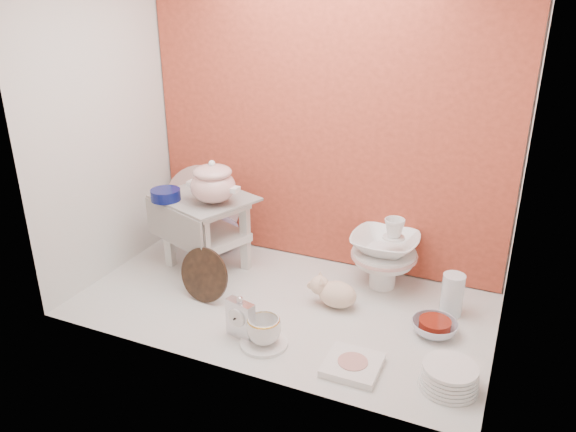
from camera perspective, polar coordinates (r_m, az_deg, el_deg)
name	(u,v)px	position (r m, az deg, el deg)	size (l,w,h in m)	color
ground	(282,303)	(2.53, -0.60, -8.90)	(1.80, 1.80, 0.00)	silver
niche_shell	(299,87)	(2.36, 1.15, 13.01)	(1.86, 1.03, 1.53)	#C74A31
step_stool	(206,232)	(2.79, -8.31, -1.66)	(0.43, 0.37, 0.38)	silver
soup_tureen	(213,182)	(2.59, -7.67, 3.46)	(0.25, 0.25, 0.21)	white
cobalt_bowl	(166,195)	(2.70, -12.37, 2.13)	(0.14, 0.14, 0.05)	#0B1253
floral_platter	(203,204)	(3.08, -8.71, 1.22)	(0.43, 0.10, 0.43)	white
blue_white_vase	(215,227)	(2.99, -7.41, -1.07)	(0.25, 0.25, 0.26)	white
lacquer_tray	(204,275)	(2.53, -8.54, -5.96)	(0.25, 0.07, 0.25)	black
mantel_clock	(240,317)	(2.28, -4.87, -10.24)	(0.12, 0.04, 0.18)	silver
plush_pig	(337,294)	(2.48, 5.04, -7.93)	(0.22, 0.15, 0.13)	beige
teacup_saucer	(264,343)	(2.27, -2.46, -12.79)	(0.19, 0.19, 0.01)	white
gold_rim_teacup	(264,330)	(2.24, -2.48, -11.53)	(0.14, 0.14, 0.11)	white
lattice_dish	(353,365)	(2.16, 6.60, -14.85)	(0.20, 0.20, 0.03)	white
dinner_plate_stack	(449,376)	(2.13, 16.12, -15.42)	(0.21, 0.21, 0.09)	white
crystal_bowl	(434,328)	(2.40, 14.70, -10.94)	(0.19, 0.19, 0.06)	silver
clear_glass_vase	(452,295)	(2.51, 16.40, -7.70)	(0.09, 0.09, 0.19)	silver
porcelain_tower	(384,252)	(2.62, 9.78, -3.65)	(0.31, 0.31, 0.35)	white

